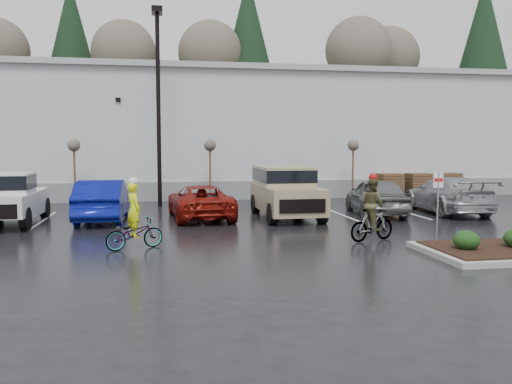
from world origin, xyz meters
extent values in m
plane|color=black|center=(0.00, 0.00, 0.00)|extent=(120.00, 120.00, 0.00)
cube|color=#B6B9BB|center=(0.00, 22.00, 3.50)|extent=(60.00, 15.00, 7.00)
cube|color=slate|center=(0.00, 14.45, 0.50)|extent=(60.00, 0.12, 1.00)
cube|color=#999B9E|center=(0.00, 22.00, 7.05)|extent=(60.50, 15.50, 0.30)
cube|color=#2E441C|center=(0.00, 45.00, 3.00)|extent=(80.00, 25.00, 6.00)
cylinder|color=black|center=(-4.00, 12.00, 4.50)|extent=(0.20, 0.20, 9.00)
cube|color=black|center=(-4.00, 12.00, 9.10)|extent=(0.50, 1.00, 0.25)
cylinder|color=#43261B|center=(-8.00, 13.00, 1.40)|extent=(0.10, 0.10, 2.80)
sphere|color=#4E453F|center=(-8.00, 13.00, 2.90)|extent=(0.60, 0.60, 0.60)
cylinder|color=#43261B|center=(-1.50, 13.00, 1.40)|extent=(0.10, 0.10, 2.80)
sphere|color=#4E453F|center=(-1.50, 13.00, 2.90)|extent=(0.60, 0.60, 0.60)
cylinder|color=#43261B|center=(6.00, 13.00, 1.40)|extent=(0.10, 0.10, 2.80)
sphere|color=#4E453F|center=(6.00, 13.00, 2.90)|extent=(0.60, 0.60, 0.60)
cube|color=#43261B|center=(8.50, 14.00, 0.68)|extent=(1.20, 1.20, 1.35)
cube|color=#43261B|center=(10.20, 14.00, 0.68)|extent=(1.20, 1.20, 1.35)
cube|color=#43261B|center=(12.00, 14.00, 0.68)|extent=(1.20, 1.20, 1.35)
ellipsoid|color=black|center=(4.00, -1.00, 0.41)|extent=(0.70, 0.70, 0.52)
cylinder|color=gray|center=(3.80, 0.20, 1.10)|extent=(0.05, 0.05, 2.20)
cube|color=white|center=(3.80, 0.20, 1.95)|extent=(0.30, 0.02, 0.45)
cube|color=red|center=(3.80, 0.19, 1.95)|extent=(0.26, 0.02, 0.10)
imported|color=navy|center=(-6.20, 7.56, 0.80)|extent=(1.76, 4.88, 1.60)
imported|color=maroon|center=(-2.43, 7.51, 0.67)|extent=(2.55, 4.98, 1.35)
imported|color=slate|center=(4.96, 7.38, 0.78)|extent=(2.37, 4.76, 1.56)
imported|color=#A2A5A9|center=(8.23, 7.39, 0.78)|extent=(2.61, 5.56, 1.57)
imported|color=#3F3F44|center=(-4.75, 1.50, 0.44)|extent=(1.78, 1.23, 0.89)
imported|color=#E2F50D|center=(-4.75, 1.50, 1.12)|extent=(0.57, 0.67, 1.55)
sphere|color=silver|center=(-4.75, 1.50, 1.92)|extent=(0.26, 0.26, 0.26)
imported|color=#3F3F44|center=(2.36, 1.50, 0.50)|extent=(1.67, 0.99, 1.00)
imported|color=#474626|center=(2.36, 1.50, 1.14)|extent=(0.66, 0.87, 1.58)
sphere|color=#990C0C|center=(2.36, 1.50, 1.96)|extent=(0.26, 0.26, 0.26)
camera|label=1|loc=(-4.06, -14.01, 2.98)|focal=38.00mm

